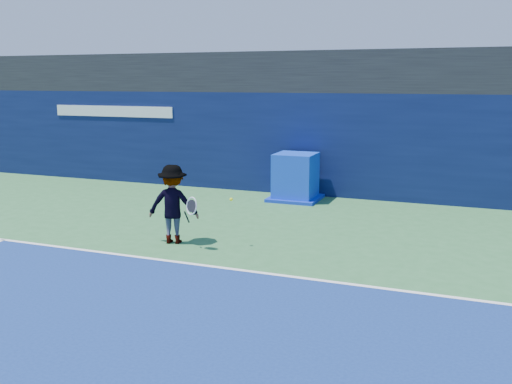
% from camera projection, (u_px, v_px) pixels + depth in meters
% --- Properties ---
extents(ground, '(80.00, 80.00, 0.00)m').
position_uv_depth(ground, '(121.00, 334.00, 7.69)').
color(ground, '#2F6837').
rests_on(ground, ground).
extents(baseline, '(24.00, 0.10, 0.01)m').
position_uv_depth(baseline, '(216.00, 267.00, 10.43)').
color(baseline, white).
rests_on(baseline, ground).
extents(stadium_band, '(36.00, 3.00, 1.20)m').
position_uv_depth(stadium_band, '(331.00, 72.00, 17.52)').
color(stadium_band, black).
rests_on(stadium_band, back_wall_assembly).
extents(back_wall_assembly, '(36.00, 1.03, 3.00)m').
position_uv_depth(back_wall_assembly, '(321.00, 144.00, 17.01)').
color(back_wall_assembly, '#0A133C').
rests_on(back_wall_assembly, ground).
extents(equipment_cart, '(1.39, 1.39, 1.33)m').
position_uv_depth(equipment_cart, '(296.00, 179.00, 16.22)').
color(equipment_cart, '#0E35C6').
rests_on(equipment_cart, ground).
extents(tennis_player, '(1.33, 0.85, 1.66)m').
position_uv_depth(tennis_player, '(173.00, 204.00, 11.88)').
color(tennis_player, white).
rests_on(tennis_player, ground).
extents(tennis_ball, '(0.07, 0.07, 0.07)m').
position_uv_depth(tennis_ball, '(231.00, 199.00, 11.56)').
color(tennis_ball, yellow).
rests_on(tennis_ball, ground).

